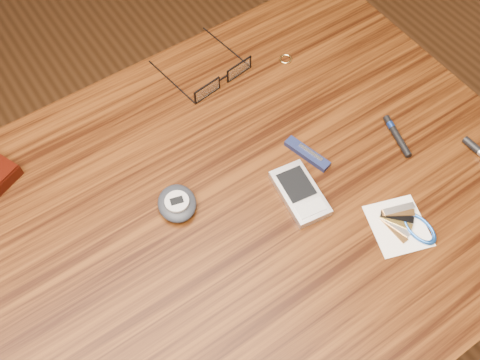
# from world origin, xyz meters

# --- Properties ---
(ground) EXTENTS (3.80, 3.80, 0.00)m
(ground) POSITION_xyz_m (0.00, 0.00, 0.00)
(ground) COLOR #472814
(ground) RESTS_ON ground
(desk) EXTENTS (1.00, 0.70, 0.75)m
(desk) POSITION_xyz_m (0.00, 0.00, 0.65)
(desk) COLOR #3C1D09
(desk) RESTS_ON ground
(eyeglasses) EXTENTS (0.15, 0.15, 0.03)m
(eyeglasses) POSITION_xyz_m (0.14, 0.22, 0.76)
(eyeglasses) COLOR black
(eyeglasses) RESTS_ON desk
(gold_ring) EXTENTS (0.03, 0.03, 0.00)m
(gold_ring) POSITION_xyz_m (0.27, 0.20, 0.75)
(gold_ring) COLOR #E5C276
(gold_ring) RESTS_ON desk
(pda_phone) EXTENTS (0.07, 0.11, 0.02)m
(pda_phone) POSITION_xyz_m (0.12, -0.04, 0.76)
(pda_phone) COLOR #BABABF
(pda_phone) RESTS_ON desk
(pedometer) EXTENTS (0.07, 0.08, 0.03)m
(pedometer) POSITION_xyz_m (-0.05, 0.05, 0.76)
(pedometer) COLOR black
(pedometer) RESTS_ON desk
(notepad_keys) EXTENTS (0.11, 0.11, 0.01)m
(notepad_keys) POSITION_xyz_m (0.22, -0.17, 0.75)
(notepad_keys) COLOR silver
(notepad_keys) RESTS_ON desk
(pocket_knife) EXTENTS (0.04, 0.08, 0.01)m
(pocket_knife) POSITION_xyz_m (0.17, 0.01, 0.76)
(pocket_knife) COLOR #121D3B
(pocket_knife) RESTS_ON desk
(black_blue_pen) EXTENTS (0.03, 0.08, 0.01)m
(black_blue_pen) POSITION_xyz_m (0.32, -0.04, 0.76)
(black_blue_pen) COLOR black
(black_blue_pen) RESTS_ON desk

